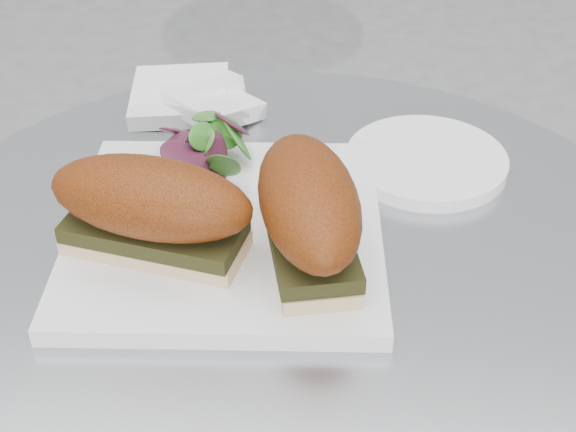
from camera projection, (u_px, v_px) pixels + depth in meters
name	position (u px, v px, depth m)	size (l,w,h in m)	color
plate	(226.00, 231.00, 0.68)	(0.26, 0.26, 0.02)	white
sandwich_left	(151.00, 207.00, 0.62)	(0.18, 0.10, 0.08)	beige
sandwich_right	(308.00, 208.00, 0.62)	(0.12, 0.18, 0.08)	beige
salad	(206.00, 148.00, 0.73)	(0.10, 0.10, 0.05)	#3B8A2D
napkin	(197.00, 106.00, 0.85)	(0.14, 0.14, 0.02)	white
saucer	(426.00, 161.00, 0.77)	(0.15, 0.15, 0.01)	white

